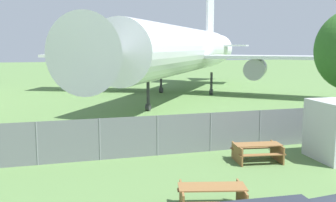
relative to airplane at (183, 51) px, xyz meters
name	(u,v)px	position (x,y,z in m)	size (l,w,h in m)	color
perimeter_fence	(211,132)	(-5.52, -20.43, -3.50)	(56.07, 0.07, 1.81)	slate
airplane	(183,51)	(0.00, 0.00, 0.00)	(28.28, 35.52, 13.31)	silver
picnic_bench_near_cabin	(257,150)	(-4.25, -22.50, -3.93)	(2.15, 1.67, 0.76)	brown
picnic_bench_open_grass	(212,195)	(-8.05, -26.64, -3.93)	(2.27, 1.85, 0.76)	brown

